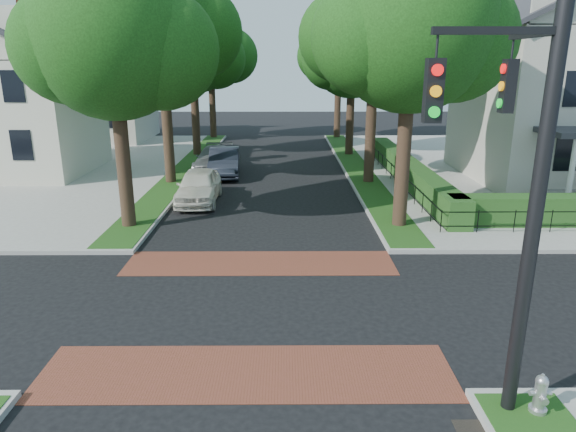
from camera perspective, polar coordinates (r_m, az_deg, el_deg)
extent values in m
plane|color=black|center=(14.49, -3.70, -9.95)|extent=(120.00, 120.00, 0.00)
cube|color=brown|center=(17.40, -3.12, -5.23)|extent=(9.00, 2.20, 0.01)
cube|color=brown|center=(11.72, -4.60, -16.94)|extent=(9.00, 2.20, 0.01)
cube|color=black|center=(10.81, 19.81, -21.27)|extent=(0.65, 0.45, 0.01)
cube|color=#144413|center=(32.97, 7.62, 5.42)|extent=(1.60, 29.80, 0.02)
cube|color=#144413|center=(33.24, -11.23, 5.34)|extent=(1.60, 29.80, 0.02)
cylinder|color=black|center=(20.65, 12.84, 8.84)|extent=(0.56, 0.56, 7.35)
sphere|color=#14350E|center=(20.51, 13.57, 19.64)|extent=(6.20, 6.20, 6.20)
sphere|color=#14350E|center=(21.23, 18.00, 18.11)|extent=(4.65, 4.65, 4.65)
sphere|color=#14350E|center=(20.00, 9.08, 19.10)|extent=(4.34, 4.34, 4.34)
sphere|color=#14350E|center=(22.08, 12.94, 20.73)|extent=(4.03, 4.03, 4.03)
cylinder|color=black|center=(28.43, 9.25, 11.41)|extent=(0.56, 0.56, 7.70)
sphere|color=#14350E|center=(28.37, 9.65, 19.62)|extent=(6.60, 6.60, 6.60)
sphere|color=#14350E|center=(29.00, 13.24, 18.56)|extent=(4.95, 4.95, 4.95)
sphere|color=#14350E|center=(27.93, 6.16, 19.18)|extent=(4.62, 4.62, 4.62)
sphere|color=#14350E|center=(30.04, 9.34, 20.41)|extent=(4.29, 4.29, 4.29)
cylinder|color=black|center=(37.35, 6.95, 11.88)|extent=(0.56, 0.56, 6.65)
sphere|color=#14350E|center=(37.23, 7.14, 17.28)|extent=(5.80, 5.80, 5.80)
sphere|color=#14350E|center=(37.76, 9.56, 16.57)|extent=(4.35, 4.35, 4.35)
sphere|color=#14350E|center=(36.88, 4.83, 16.89)|extent=(4.06, 4.06, 4.06)
sphere|color=#14350E|center=(38.70, 7.04, 17.99)|extent=(3.77, 3.77, 3.77)
cylinder|color=black|center=(46.26, 5.55, 13.03)|extent=(0.56, 0.56, 7.00)
sphere|color=#14350E|center=(46.18, 5.69, 17.62)|extent=(6.00, 6.00, 6.00)
sphere|color=#14350E|center=(46.67, 7.74, 17.05)|extent=(4.50, 4.50, 4.50)
sphere|color=#14350E|center=(45.85, 3.75, 17.29)|extent=(4.20, 4.20, 4.20)
sphere|color=#14350E|center=(47.70, 5.64, 18.18)|extent=(3.90, 3.90, 3.90)
cylinder|color=black|center=(21.11, -18.03, 8.12)|extent=(0.56, 0.56, 7.00)
sphere|color=#14350E|center=(20.94, -18.97, 18.17)|extent=(6.00, 6.00, 6.00)
sphere|color=#14350E|center=(20.78, -14.07, 17.46)|extent=(4.50, 4.50, 4.50)
sphere|color=#14350E|center=(21.24, -23.07, 16.92)|extent=(4.20, 4.20, 4.20)
sphere|color=#14350E|center=(22.37, -17.59, 19.42)|extent=(3.90, 3.90, 3.90)
cylinder|color=black|center=(28.74, -13.39, 11.58)|extent=(0.56, 0.56, 8.05)
sphere|color=#14350E|center=(28.71, -13.99, 20.06)|extent=(6.40, 6.40, 6.40)
sphere|color=#14350E|center=(28.65, -10.15, 19.48)|extent=(4.80, 4.80, 4.80)
sphere|color=#14350E|center=(28.90, -17.31, 19.19)|extent=(4.48, 4.48, 4.48)
sphere|color=#14350E|center=(30.29, -13.13, 20.86)|extent=(4.16, 4.16, 4.16)
cylinder|color=black|center=(37.59, -10.31, 11.93)|extent=(0.56, 0.56, 6.86)
sphere|color=#14350E|center=(37.48, -10.60, 17.46)|extent=(5.60, 5.60, 5.60)
sphere|color=#14350E|center=(37.55, -8.07, 16.96)|extent=(4.20, 4.20, 4.20)
sphere|color=#14350E|center=(37.55, -12.83, 16.88)|extent=(3.92, 3.92, 3.92)
sphere|color=#14350E|center=(38.86, -10.12, 18.18)|extent=(3.64, 3.64, 3.64)
cylinder|color=black|center=(46.45, -8.43, 13.03)|extent=(0.56, 0.56, 7.14)
sphere|color=#14350E|center=(46.38, -8.64, 17.69)|extent=(6.20, 6.20, 6.20)
sphere|color=#14350E|center=(46.47, -6.38, 17.27)|extent=(4.65, 4.65, 4.65)
sphere|color=#14350E|center=(46.42, -10.64, 17.23)|extent=(4.34, 4.34, 4.34)
sphere|color=#14350E|center=(47.92, -8.27, 18.26)|extent=(4.03, 4.03, 4.03)
cube|color=#214A19|center=(29.33, 13.21, 4.92)|extent=(1.00, 18.00, 1.20)
cylinder|color=white|center=(25.50, 28.99, 4.42)|extent=(0.24, 0.24, 3.00)
cube|color=beige|center=(35.12, -28.53, 9.62)|extent=(9.00, 8.00, 6.50)
cube|color=brown|center=(32.41, -26.73, 18.48)|extent=(0.80, 0.80, 3.64)
cube|color=beige|center=(47.91, -20.78, 11.88)|extent=(9.00, 8.00, 6.50)
cube|color=brown|center=(45.48, -18.81, 18.29)|extent=(0.80, 0.80, 3.64)
cylinder|color=black|center=(9.65, 25.87, 1.00)|extent=(0.26, 0.26, 8.00)
cube|color=black|center=(8.97, 22.18, 18.53)|extent=(2.00, 0.12, 0.12)
cube|color=black|center=(10.19, 25.68, 17.77)|extent=(0.12, 1.80, 0.12)
cube|color=black|center=(8.68, 15.87, 13.23)|extent=(0.28, 0.22, 1.00)
cylinder|color=red|center=(8.54, 16.29, 15.31)|extent=(0.18, 0.05, 0.18)
cylinder|color=orange|center=(8.55, 16.11, 13.17)|extent=(0.18, 0.05, 0.18)
cylinder|color=#0CB226|center=(8.57, 15.94, 11.04)|extent=(0.18, 0.05, 0.18)
cube|color=black|center=(10.91, 23.26, 13.11)|extent=(0.22, 0.28, 1.00)
cylinder|color=red|center=(10.86, 22.81, 14.84)|extent=(0.05, 0.18, 0.18)
cylinder|color=orange|center=(10.86, 22.62, 13.17)|extent=(0.05, 0.18, 0.18)
cylinder|color=#0CB226|center=(10.88, 22.43, 11.49)|extent=(0.05, 0.18, 0.18)
imported|color=silver|center=(25.08, -9.90, 3.30)|extent=(2.00, 4.77, 1.61)
imported|color=#1E232D|center=(30.99, -7.08, 5.97)|extent=(2.09, 5.09, 1.64)
imported|color=slate|center=(32.61, -8.24, 6.29)|extent=(2.24, 5.11, 1.46)
cylinder|color=#A7A7A9|center=(11.37, 25.98, -18.78)|extent=(0.34, 0.34, 0.09)
cylinder|color=#A7A7A9|center=(11.19, 26.19, -17.42)|extent=(0.23, 0.23, 0.55)
sphere|color=#A7A7A9|center=(11.04, 26.40, -16.13)|extent=(0.24, 0.24, 0.24)
cylinder|color=#A7A7A9|center=(10.98, 26.47, -15.64)|extent=(0.07, 0.07, 0.07)
cylinder|color=#A7A7A9|center=(11.23, 26.93, -17.11)|extent=(0.11, 0.11, 0.10)
cylinder|color=#A7A7A9|center=(11.11, 25.51, -17.32)|extent=(0.11, 0.11, 0.10)
cylinder|color=#A7A7A9|center=(11.08, 26.56, -17.84)|extent=(0.14, 0.13, 0.14)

